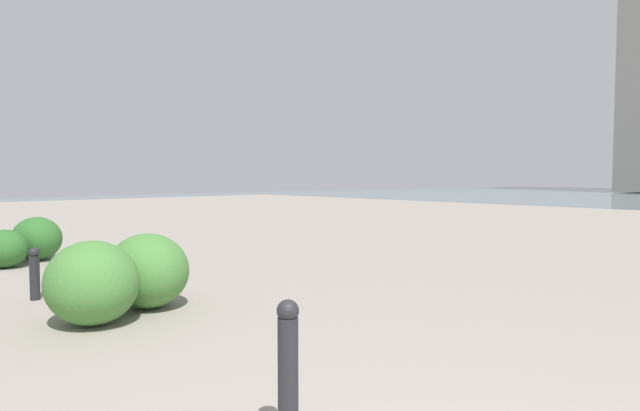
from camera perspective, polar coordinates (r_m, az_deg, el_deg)
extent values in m
cylinder|color=#232328|center=(3.23, -3.45, -18.47)|extent=(0.12, 0.12, 0.76)
sphere|color=#232328|center=(3.10, -3.47, -11.21)|extent=(0.13, 0.13, 0.13)
cylinder|color=#232328|center=(7.71, -28.28, -6.85)|extent=(0.12, 0.12, 0.56)
sphere|color=#232328|center=(7.66, -28.35, -4.48)|extent=(0.13, 0.13, 0.13)
ellipsoid|color=#477F38|center=(6.71, -18.00, -6.67)|extent=(1.05, 0.94, 0.89)
ellipsoid|color=#2D6628|center=(10.60, -30.73, -4.01)|extent=(0.78, 0.70, 0.66)
ellipsoid|color=#477F38|center=(6.16, -23.26, -7.62)|extent=(1.05, 0.94, 0.89)
ellipsoid|color=#2D6628|center=(11.24, -28.10, -3.16)|extent=(0.95, 0.86, 0.81)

